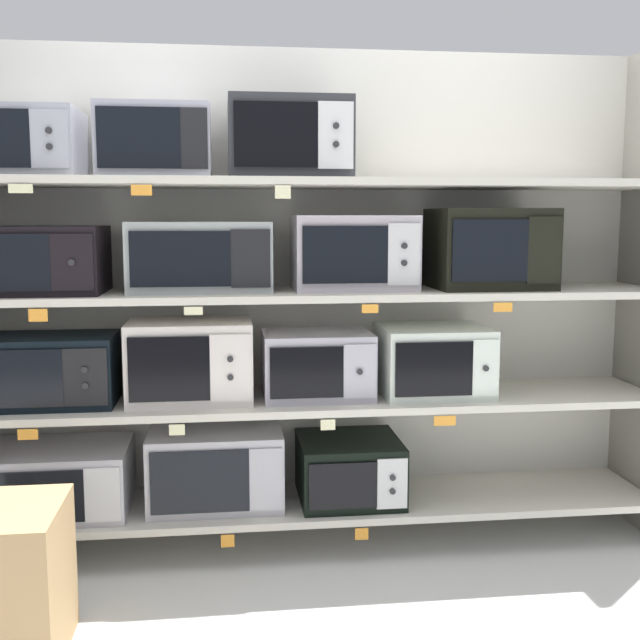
{
  "coord_description": "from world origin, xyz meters",
  "views": [
    {
      "loc": [
        -0.39,
        -3.18,
        1.39
      ],
      "look_at": [
        0.0,
        0.0,
        0.97
      ],
      "focal_mm": 43.38,
      "sensor_mm": 36.0,
      "label": 1
    }
  ],
  "objects_px": {
    "microwave_1": "(216,467)",
    "microwave_5": "(317,365)",
    "microwave_3": "(48,370)",
    "microwave_4": "(190,361)",
    "microwave_13": "(289,140)",
    "microwave_2": "(349,469)",
    "microwave_0": "(58,479)",
    "microwave_7": "(39,260)",
    "microwave_9": "(354,253)",
    "microwave_6": "(433,360)",
    "microwave_12": "(155,142)",
    "microwave_10": "(490,249)",
    "microwave_8": "(200,257)",
    "microwave_11": "(23,143)"
  },
  "relations": [
    {
      "from": "microwave_1",
      "to": "microwave_5",
      "type": "height_order",
      "value": "microwave_5"
    },
    {
      "from": "microwave_3",
      "to": "microwave_4",
      "type": "bearing_deg",
      "value": 0.01
    },
    {
      "from": "microwave_5",
      "to": "microwave_13",
      "type": "distance_m",
      "value": 0.93
    },
    {
      "from": "microwave_2",
      "to": "microwave_5",
      "type": "xyz_separation_m",
      "value": [
        -0.14,
        -0.0,
        0.46
      ]
    },
    {
      "from": "microwave_0",
      "to": "microwave_13",
      "type": "distance_m",
      "value": 1.68
    },
    {
      "from": "microwave_3",
      "to": "microwave_4",
      "type": "distance_m",
      "value": 0.57
    },
    {
      "from": "microwave_0",
      "to": "microwave_13",
      "type": "height_order",
      "value": "microwave_13"
    },
    {
      "from": "microwave_1",
      "to": "microwave_7",
      "type": "bearing_deg",
      "value": 180.0
    },
    {
      "from": "microwave_9",
      "to": "microwave_6",
      "type": "bearing_deg",
      "value": -0.01
    },
    {
      "from": "microwave_13",
      "to": "microwave_12",
      "type": "bearing_deg",
      "value": -179.99
    },
    {
      "from": "microwave_10",
      "to": "microwave_5",
      "type": "bearing_deg",
      "value": -179.99
    },
    {
      "from": "microwave_7",
      "to": "microwave_13",
      "type": "bearing_deg",
      "value": 0.0
    },
    {
      "from": "microwave_7",
      "to": "microwave_9",
      "type": "relative_size",
      "value": 1.01
    },
    {
      "from": "microwave_3",
      "to": "microwave_9",
      "type": "distance_m",
      "value": 1.33
    },
    {
      "from": "microwave_8",
      "to": "microwave_9",
      "type": "height_order",
      "value": "microwave_9"
    },
    {
      "from": "microwave_11",
      "to": "microwave_4",
      "type": "bearing_deg",
      "value": 0.01
    },
    {
      "from": "microwave_5",
      "to": "microwave_6",
      "type": "height_order",
      "value": "microwave_6"
    },
    {
      "from": "microwave_9",
      "to": "microwave_10",
      "type": "xyz_separation_m",
      "value": [
        0.58,
        0.0,
        0.01
      ]
    },
    {
      "from": "microwave_10",
      "to": "microwave_1",
      "type": "bearing_deg",
      "value": -179.99
    },
    {
      "from": "microwave_3",
      "to": "microwave_5",
      "type": "relative_size",
      "value": 1.18
    },
    {
      "from": "microwave_5",
      "to": "microwave_13",
      "type": "height_order",
      "value": "microwave_13"
    },
    {
      "from": "microwave_1",
      "to": "microwave_7",
      "type": "xyz_separation_m",
      "value": [
        -0.68,
        0.0,
        0.88
      ]
    },
    {
      "from": "microwave_3",
      "to": "microwave_10",
      "type": "distance_m",
      "value": 1.89
    },
    {
      "from": "microwave_6",
      "to": "microwave_12",
      "type": "xyz_separation_m",
      "value": [
        -1.15,
        -0.0,
        0.9
      ]
    },
    {
      "from": "microwave_6",
      "to": "microwave_7",
      "type": "xyz_separation_m",
      "value": [
        -1.61,
        -0.0,
        0.44
      ]
    },
    {
      "from": "microwave_4",
      "to": "microwave_10",
      "type": "bearing_deg",
      "value": 0.01
    },
    {
      "from": "microwave_0",
      "to": "microwave_4",
      "type": "xyz_separation_m",
      "value": [
        0.55,
        -0.0,
        0.48
      ]
    },
    {
      "from": "microwave_2",
      "to": "microwave_11",
      "type": "distance_m",
      "value": 1.87
    },
    {
      "from": "microwave_0",
      "to": "microwave_2",
      "type": "distance_m",
      "value": 1.21
    },
    {
      "from": "microwave_6",
      "to": "microwave_0",
      "type": "bearing_deg",
      "value": 180.0
    },
    {
      "from": "microwave_0",
      "to": "microwave_7",
      "type": "distance_m",
      "value": 0.9
    },
    {
      "from": "microwave_6",
      "to": "microwave_3",
      "type": "bearing_deg",
      "value": -180.0
    },
    {
      "from": "microwave_7",
      "to": "microwave_10",
      "type": "relative_size",
      "value": 1.05
    },
    {
      "from": "microwave_2",
      "to": "microwave_3",
      "type": "relative_size",
      "value": 0.81
    },
    {
      "from": "microwave_4",
      "to": "microwave_5",
      "type": "relative_size",
      "value": 1.11
    },
    {
      "from": "microwave_4",
      "to": "microwave_5",
      "type": "height_order",
      "value": "microwave_4"
    },
    {
      "from": "microwave_1",
      "to": "microwave_2",
      "type": "xyz_separation_m",
      "value": [
        0.57,
        0.0,
        -0.03
      ]
    },
    {
      "from": "microwave_8",
      "to": "microwave_2",
      "type": "bearing_deg",
      "value": 0.01
    },
    {
      "from": "microwave_2",
      "to": "microwave_10",
      "type": "bearing_deg",
      "value": 0.0
    },
    {
      "from": "microwave_6",
      "to": "microwave_12",
      "type": "bearing_deg",
      "value": -179.99
    },
    {
      "from": "microwave_9",
      "to": "microwave_12",
      "type": "bearing_deg",
      "value": -179.98
    },
    {
      "from": "microwave_10",
      "to": "microwave_12",
      "type": "bearing_deg",
      "value": -179.99
    },
    {
      "from": "microwave_4",
      "to": "microwave_5",
      "type": "distance_m",
      "value": 0.53
    },
    {
      "from": "microwave_0",
      "to": "microwave_3",
      "type": "height_order",
      "value": "microwave_3"
    },
    {
      "from": "microwave_9",
      "to": "microwave_0",
      "type": "bearing_deg",
      "value": -180.0
    },
    {
      "from": "microwave_5",
      "to": "microwave_11",
      "type": "height_order",
      "value": "microwave_11"
    },
    {
      "from": "microwave_5",
      "to": "microwave_11",
      "type": "relative_size",
      "value": 1.05
    },
    {
      "from": "microwave_2",
      "to": "microwave_13",
      "type": "bearing_deg",
      "value": -179.96
    },
    {
      "from": "microwave_11",
      "to": "microwave_13",
      "type": "xyz_separation_m",
      "value": [
        1.03,
        0.0,
        0.03
      ]
    },
    {
      "from": "microwave_7",
      "to": "microwave_13",
      "type": "relative_size",
      "value": 1.04
    }
  ]
}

